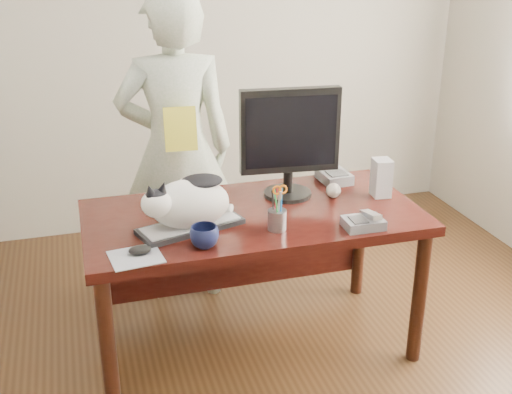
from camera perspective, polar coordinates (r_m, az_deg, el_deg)
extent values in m
plane|color=beige|center=(4.46, -6.35, 14.05)|extent=(4.00, 0.00, 4.00)
cube|color=black|center=(3.07, -0.26, -1.81)|extent=(1.60, 0.80, 0.05)
cylinder|color=black|center=(2.87, -13.00, -13.05)|extent=(0.07, 0.07, 0.70)
cylinder|color=black|center=(3.24, 14.30, -8.67)|extent=(0.07, 0.07, 0.70)
cylinder|color=black|center=(3.45, -13.85, -6.65)|extent=(0.07, 0.07, 0.70)
cylinder|color=black|center=(3.77, 9.19, -3.67)|extent=(0.07, 0.07, 0.70)
cube|color=black|center=(3.53, -1.88, -4.33)|extent=(1.45, 0.03, 0.50)
cube|color=black|center=(2.91, -5.83, -2.61)|extent=(0.51, 0.31, 0.02)
cube|color=#B1B1B6|center=(2.90, -5.85, -2.36)|extent=(0.47, 0.27, 0.01)
ellipsoid|color=white|center=(2.86, -5.92, -0.60)|extent=(0.41, 0.32, 0.22)
ellipsoid|color=white|center=(2.76, -8.85, -0.59)|extent=(0.16, 0.16, 0.12)
ellipsoid|color=black|center=(2.75, -8.90, 0.18)|extent=(0.11, 0.11, 0.05)
cone|color=black|center=(2.72, -9.40, 0.54)|extent=(0.07, 0.07, 0.07)
cone|color=black|center=(2.74, -8.28, 0.80)|extent=(0.08, 0.07, 0.07)
ellipsoid|color=black|center=(2.86, -4.87, 1.43)|extent=(0.23, 0.20, 0.05)
cylinder|color=white|center=(3.01, -3.41, -0.86)|extent=(0.14, 0.13, 0.05)
cylinder|color=black|center=(3.27, 2.82, 0.32)|extent=(0.26, 0.26, 0.02)
cylinder|color=black|center=(3.24, 2.84, 1.38)|extent=(0.05, 0.05, 0.11)
cube|color=black|center=(3.14, 3.03, 5.92)|extent=(0.50, 0.10, 0.42)
cube|color=black|center=(3.11, 3.16, 5.77)|extent=(0.45, 0.05, 0.35)
cylinder|color=gray|center=(2.87, 1.88, -2.04)|extent=(0.09, 0.09, 0.09)
cylinder|color=black|center=(2.85, 1.51, -0.56)|extent=(0.03, 0.03, 0.14)
cylinder|color=blue|center=(2.84, 2.25, -0.63)|extent=(0.02, 0.03, 0.14)
cylinder|color=red|center=(2.86, 1.77, -0.46)|extent=(0.01, 0.04, 0.14)
cylinder|color=#1A8534|center=(2.83, 1.83, -0.71)|extent=(0.02, 0.03, 0.14)
cylinder|color=silver|center=(2.84, 2.08, -0.42)|extent=(0.02, 0.02, 0.10)
cylinder|color=silver|center=(2.84, 2.22, -0.40)|extent=(0.01, 0.02, 0.10)
torus|color=#DA630B|center=(2.81, 1.88, 0.60)|extent=(0.04, 0.02, 0.04)
torus|color=#DA630B|center=(2.82, 2.41, 0.68)|extent=(0.04, 0.02, 0.04)
cube|color=#9DA1A8|center=(2.69, -10.63, -5.26)|extent=(0.23, 0.21, 0.00)
ellipsoid|color=black|center=(2.70, -10.29, -4.65)|extent=(0.10, 0.07, 0.04)
imported|color=#0C1133|center=(2.72, -4.61, -3.54)|extent=(0.17, 0.17, 0.10)
cube|color=slate|center=(2.94, 9.51, -2.30)|extent=(0.18, 0.13, 0.04)
cube|color=#38393B|center=(2.91, 9.09, -2.00)|extent=(0.07, 0.09, 0.01)
cube|color=silver|center=(2.95, 10.17, -1.56)|extent=(0.05, 0.15, 0.05)
cube|color=#A0A0A3|center=(3.29, 11.08, 1.69)|extent=(0.10, 0.10, 0.19)
sphere|color=beige|center=(3.25, 6.90, 0.59)|extent=(0.07, 0.07, 0.07)
cube|color=#481313|center=(3.27, -5.41, 0.40)|extent=(0.23, 0.19, 0.03)
cube|color=brown|center=(3.26, -5.28, 0.85)|extent=(0.22, 0.20, 0.03)
cube|color=silver|center=(3.25, -5.60, 1.24)|extent=(0.15, 0.12, 0.02)
cube|color=slate|center=(3.47, 6.96, 1.81)|extent=(0.15, 0.20, 0.05)
cube|color=#38393B|center=(3.43, 7.19, 2.11)|extent=(0.10, 0.10, 0.01)
imported|color=silver|center=(3.56, -7.10, 4.13)|extent=(0.67, 0.47, 1.76)
cube|color=gold|center=(3.35, -6.74, 6.03)|extent=(0.17, 0.11, 0.23)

